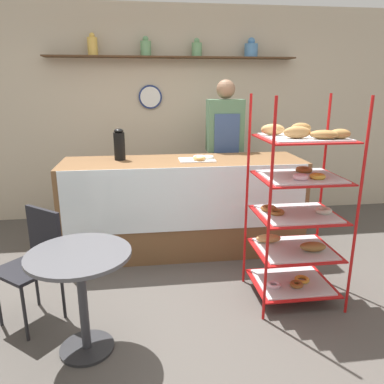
{
  "coord_description": "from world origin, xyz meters",
  "views": [
    {
      "loc": [
        -0.41,
        -2.72,
        1.74
      ],
      "look_at": [
        0.0,
        0.36,
        0.84
      ],
      "focal_mm": 35.0,
      "sensor_mm": 36.0,
      "label": 1
    }
  ],
  "objects_px": {
    "cafe_table": "(81,278)",
    "coffee_carafe": "(119,145)",
    "pastry_rack": "(298,207)",
    "donut_tray_counter": "(200,159)",
    "person_worker": "(224,150)",
    "cafe_chair": "(36,255)"
  },
  "relations": [
    {
      "from": "cafe_table",
      "to": "donut_tray_counter",
      "type": "xyz_separation_m",
      "value": [
        1.0,
        1.49,
        0.47
      ]
    },
    {
      "from": "cafe_table",
      "to": "coffee_carafe",
      "type": "xyz_separation_m",
      "value": [
        0.19,
        1.63,
        0.61
      ]
    },
    {
      "from": "person_worker",
      "to": "cafe_table",
      "type": "distance_m",
      "value": 2.54
    },
    {
      "from": "person_worker",
      "to": "cafe_chair",
      "type": "xyz_separation_m",
      "value": [
        -1.78,
        -1.64,
        -0.47
      ]
    },
    {
      "from": "cafe_table",
      "to": "cafe_chair",
      "type": "xyz_separation_m",
      "value": [
        -0.39,
        0.44,
        -0.02
      ]
    },
    {
      "from": "cafe_table",
      "to": "coffee_carafe",
      "type": "distance_m",
      "value": 1.75
    },
    {
      "from": "pastry_rack",
      "to": "coffee_carafe",
      "type": "height_order",
      "value": "pastry_rack"
    },
    {
      "from": "pastry_rack",
      "to": "donut_tray_counter",
      "type": "distance_m",
      "value": 1.23
    },
    {
      "from": "person_worker",
      "to": "coffee_carafe",
      "type": "height_order",
      "value": "person_worker"
    },
    {
      "from": "coffee_carafe",
      "to": "cafe_chair",
      "type": "bearing_deg",
      "value": -116.15
    },
    {
      "from": "person_worker",
      "to": "cafe_chair",
      "type": "distance_m",
      "value": 2.46
    },
    {
      "from": "person_worker",
      "to": "coffee_carafe",
      "type": "xyz_separation_m",
      "value": [
        -1.2,
        -0.45,
        0.16
      ]
    },
    {
      "from": "cafe_chair",
      "to": "donut_tray_counter",
      "type": "xyz_separation_m",
      "value": [
        1.39,
        1.05,
        0.49
      ]
    },
    {
      "from": "person_worker",
      "to": "donut_tray_counter",
      "type": "relative_size",
      "value": 4.95
    },
    {
      "from": "pastry_rack",
      "to": "coffee_carafe",
      "type": "distance_m",
      "value": 1.89
    },
    {
      "from": "person_worker",
      "to": "cafe_table",
      "type": "bearing_deg",
      "value": -123.77
    },
    {
      "from": "pastry_rack",
      "to": "cafe_chair",
      "type": "xyz_separation_m",
      "value": [
        -2.03,
        -0.01,
        -0.28
      ]
    },
    {
      "from": "cafe_table",
      "to": "donut_tray_counter",
      "type": "distance_m",
      "value": 1.85
    },
    {
      "from": "cafe_table",
      "to": "coffee_carafe",
      "type": "relative_size",
      "value": 2.25
    },
    {
      "from": "cafe_table",
      "to": "coffee_carafe",
      "type": "bearing_deg",
      "value": 83.25
    },
    {
      "from": "donut_tray_counter",
      "to": "coffee_carafe",
      "type": "bearing_deg",
      "value": 170.13
    },
    {
      "from": "coffee_carafe",
      "to": "donut_tray_counter",
      "type": "xyz_separation_m",
      "value": [
        0.81,
        -0.14,
        -0.14
      ]
    }
  ]
}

